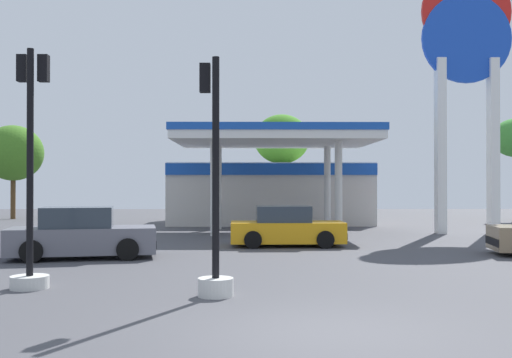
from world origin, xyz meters
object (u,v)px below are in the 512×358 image
Objects in this scene: traffic_signal_1 at (31,203)px; tree_1 at (282,139)px; car_1 at (287,228)px; traffic_signal_0 at (214,227)px; car_2 at (82,235)px; tree_0 at (13,153)px; station_pole_sign at (466,65)px.

traffic_signal_1 is 26.08m from tree_1.
traffic_signal_1 reaches higher than car_1.
tree_1 is at bearing 87.48° from car_1.
traffic_signal_1 is at bearing 166.51° from traffic_signal_0.
tree_1 reaches higher than car_2.
traffic_signal_1 is (-3.90, 0.94, 0.45)m from traffic_signal_0.
car_2 reaches higher than car_1.
tree_0 is (-14.26, 26.59, 2.83)m from traffic_signal_0.
tree_1 is (6.62, 25.01, 3.22)m from traffic_signal_1.
car_1 is 9.74m from traffic_signal_0.
tree_1 reaches higher than tree_0.
tree_1 is (2.72, 25.95, 3.67)m from traffic_signal_0.
station_pole_sign is at bearing 30.97° from car_2.
car_1 is 0.86× the size of traffic_signal_0.
tree_0 reaches higher than car_1.
traffic_signal_0 is 0.93× the size of traffic_signal_1.
station_pole_sign reaches higher than car_1.
tree_1 is at bearing 75.17° from traffic_signal_1.
station_pole_sign is at bearing 44.39° from traffic_signal_1.
car_2 is 5.31m from traffic_signal_1.
car_1 is at bearing 55.47° from traffic_signal_1.
car_2 is 23.05m from tree_0.
station_pole_sign is 2.00× the size of tree_0.
station_pole_sign is 2.65× the size of car_2.
station_pole_sign is 1.81× the size of tree_1.
traffic_signal_0 is 30.30m from tree_0.
car_2 is 21.47m from tree_1.
car_2 is 0.96× the size of traffic_signal_0.
car_1 is at bearing 78.13° from traffic_signal_0.
traffic_signal_0 is at bearing -124.80° from station_pole_sign.
tree_0 is at bearing 111.98° from traffic_signal_1.
traffic_signal_1 is 0.85× the size of tree_0.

